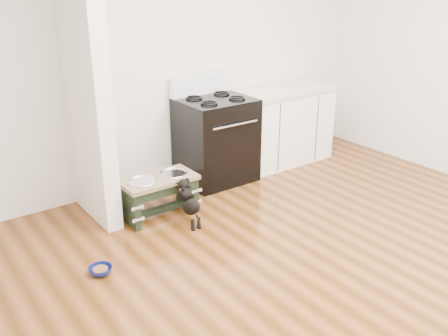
{
  "coord_description": "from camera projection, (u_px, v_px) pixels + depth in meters",
  "views": [
    {
      "loc": [
        -2.72,
        -2.09,
        2.2
      ],
      "look_at": [
        -0.24,
        1.32,
        0.52
      ],
      "focal_mm": 40.0,
      "sensor_mm": 36.0,
      "label": 1
    }
  ],
  "objects": [
    {
      "name": "ground",
      "position": [
        349.0,
        274.0,
        3.87
      ],
      "size": [
        5.0,
        5.0,
        0.0
      ],
      "primitive_type": "plane",
      "color": "#48280D",
      "rests_on": "ground"
    },
    {
      "name": "room_shell",
      "position": [
        372.0,
        65.0,
        3.27
      ],
      "size": [
        5.0,
        5.0,
        5.0
      ],
      "color": "silver",
      "rests_on": "ground"
    },
    {
      "name": "partition_wall",
      "position": [
        84.0,
        75.0,
        4.31
      ],
      "size": [
        0.15,
        0.8,
        2.7
      ],
      "primitive_type": "cube",
      "color": "silver",
      "rests_on": "ground"
    },
    {
      "name": "oven_range",
      "position": [
        216.0,
        139.0,
        5.46
      ],
      "size": [
        0.76,
        0.69,
        1.14
      ],
      "color": "black",
      "rests_on": "ground"
    },
    {
      "name": "cabinet_run",
      "position": [
        281.0,
        125.0,
        6.01
      ],
      "size": [
        1.24,
        0.64,
        0.91
      ],
      "color": "white",
      "rests_on": "ground"
    },
    {
      "name": "dog_feeder",
      "position": [
        159.0,
        189.0,
        4.7
      ],
      "size": [
        0.71,
        0.38,
        0.4
      ],
      "color": "black",
      "rests_on": "ground"
    },
    {
      "name": "puppy",
      "position": [
        189.0,
        201.0,
        4.54
      ],
      "size": [
        0.12,
        0.37,
        0.43
      ],
      "color": "black",
      "rests_on": "ground"
    },
    {
      "name": "floor_bowl",
      "position": [
        100.0,
        270.0,
        3.87
      ],
      "size": [
        0.24,
        0.24,
        0.06
      ],
      "rotation": [
        0.0,
        0.0,
        -0.38
      ],
      "color": "navy",
      "rests_on": "ground"
    }
  ]
}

